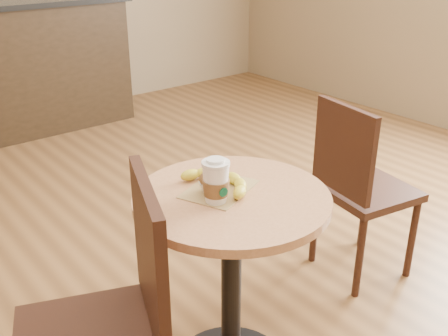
{
  "coord_description": "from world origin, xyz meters",
  "views": [
    {
      "loc": [
        -1.06,
        -1.1,
        1.52
      ],
      "look_at": [
        -0.11,
        0.08,
        0.83
      ],
      "focal_mm": 42.0,
      "sensor_mm": 36.0,
      "label": 1
    }
  ],
  "objects_px": {
    "cafe_table": "(231,259)",
    "chair_left": "(112,325)",
    "muffin": "(211,182)",
    "banana": "(220,181)",
    "chair_right": "(358,184)",
    "coffee_cup": "(216,183)"
  },
  "relations": [
    {
      "from": "cafe_table",
      "to": "coffee_cup",
      "type": "bearing_deg",
      "value": -175.41
    },
    {
      "from": "chair_left",
      "to": "muffin",
      "type": "bearing_deg",
      "value": 125.25
    },
    {
      "from": "chair_left",
      "to": "muffin",
      "type": "height_order",
      "value": "chair_left"
    },
    {
      "from": "cafe_table",
      "to": "muffin",
      "type": "xyz_separation_m",
      "value": [
        -0.04,
        0.06,
        0.28
      ]
    },
    {
      "from": "cafe_table",
      "to": "coffee_cup",
      "type": "xyz_separation_m",
      "value": [
        -0.07,
        -0.01,
        0.31
      ]
    },
    {
      "from": "muffin",
      "to": "cafe_table",
      "type": "bearing_deg",
      "value": -53.29
    },
    {
      "from": "chair_left",
      "to": "banana",
      "type": "distance_m",
      "value": 0.56
    },
    {
      "from": "cafe_table",
      "to": "banana",
      "type": "relative_size",
      "value": 2.74
    },
    {
      "from": "chair_right",
      "to": "banana",
      "type": "relative_size",
      "value": 3.14
    },
    {
      "from": "cafe_table",
      "to": "chair_left",
      "type": "relative_size",
      "value": 0.8
    },
    {
      "from": "muffin",
      "to": "chair_right",
      "type": "bearing_deg",
      "value": 5.13
    },
    {
      "from": "cafe_table",
      "to": "chair_right",
      "type": "distance_m",
      "value": 0.87
    },
    {
      "from": "cafe_table",
      "to": "chair_right",
      "type": "xyz_separation_m",
      "value": [
        0.86,
        0.14,
        -0.04
      ]
    },
    {
      "from": "cafe_table",
      "to": "chair_left",
      "type": "distance_m",
      "value": 0.48
    },
    {
      "from": "chair_right",
      "to": "muffin",
      "type": "bearing_deg",
      "value": 105.21
    },
    {
      "from": "cafe_table",
      "to": "chair_left",
      "type": "bearing_deg",
      "value": -174.13
    },
    {
      "from": "chair_left",
      "to": "chair_right",
      "type": "bearing_deg",
      "value": 119.62
    },
    {
      "from": "chair_left",
      "to": "chair_right",
      "type": "relative_size",
      "value": 1.09
    },
    {
      "from": "coffee_cup",
      "to": "chair_left",
      "type": "bearing_deg",
      "value": -169.25
    },
    {
      "from": "banana",
      "to": "chair_right",
      "type": "bearing_deg",
      "value": -3.22
    },
    {
      "from": "coffee_cup",
      "to": "muffin",
      "type": "relative_size",
      "value": 1.86
    },
    {
      "from": "muffin",
      "to": "banana",
      "type": "distance_m",
      "value": 0.05
    }
  ]
}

